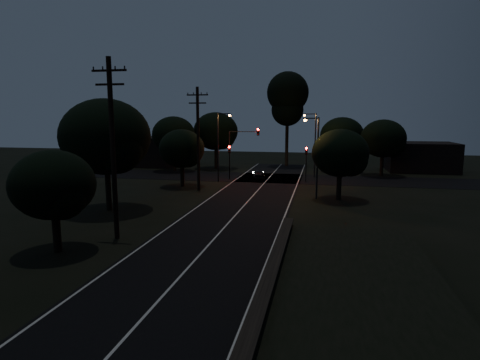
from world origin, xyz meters
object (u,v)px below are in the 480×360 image
at_px(signal_left, 229,156).
at_px(streetlight_c, 316,152).
at_px(utility_pole_mid, 113,146).
at_px(utility_pole_far, 198,137).
at_px(signal_right, 306,158).
at_px(streetlight_a, 220,142).
at_px(tall_pine, 288,98).
at_px(car, 259,174).
at_px(streetlight_b, 314,140).
at_px(signal_mast, 243,144).

height_order(signal_left, streetlight_c, streetlight_c).
relative_size(utility_pole_mid, utility_pole_far, 1.05).
relative_size(signal_right, streetlight_a, 0.51).
distance_m(utility_pole_mid, streetlight_a, 23.04).
xyz_separation_m(tall_pine, car, (-2.09, -14.34, -9.74)).
xyz_separation_m(utility_pole_mid, utility_pole_far, (0.00, 17.00, -0.25)).
relative_size(signal_right, streetlight_b, 0.51).
height_order(signal_mast, streetlight_a, streetlight_a).
height_order(signal_mast, streetlight_b, streetlight_b).
relative_size(tall_pine, signal_left, 3.50).
relative_size(streetlight_a, streetlight_c, 1.07).
relative_size(signal_left, signal_right, 1.00).
height_order(utility_pole_mid, signal_right, utility_pole_mid).
height_order(streetlight_a, streetlight_b, same).
distance_m(utility_pole_far, streetlight_a, 6.10).
bearing_deg(utility_pole_mid, streetlight_b, 68.70).
relative_size(tall_pine, signal_right, 3.50).
xyz_separation_m(utility_pole_mid, car, (4.91, 25.66, -5.14)).
relative_size(utility_pole_mid, streetlight_c, 1.47).
xyz_separation_m(utility_pole_mid, signal_right, (10.60, 24.99, -2.90)).
height_order(signal_left, streetlight_b, streetlight_b).
height_order(tall_pine, streetlight_a, tall_pine).
bearing_deg(utility_pole_mid, car, 79.18).
relative_size(streetlight_a, car, 2.28).
relative_size(utility_pole_far, signal_right, 2.56).
height_order(utility_pole_mid, streetlight_a, utility_pole_mid).
xyz_separation_m(utility_pole_far, streetlight_a, (0.69, 6.00, -0.85)).
height_order(utility_pole_far, car, utility_pole_far).
bearing_deg(signal_right, streetlight_c, -82.98).
relative_size(signal_mast, streetlight_c, 0.83).
bearing_deg(streetlight_a, signal_right, 11.34).
bearing_deg(utility_pole_mid, signal_right, 67.01).
height_order(tall_pine, signal_right, tall_pine).
height_order(signal_mast, car, signal_mast).
bearing_deg(signal_right, streetlight_b, 80.00).
xyz_separation_m(signal_left, signal_right, (9.20, 0.00, 0.00)).
relative_size(tall_pine, streetlight_c, 1.91).
bearing_deg(car, streetlight_b, -164.81).
xyz_separation_m(utility_pole_far, tall_pine, (7.00, 23.00, 4.86)).
bearing_deg(utility_pole_mid, streetlight_a, 88.27).
bearing_deg(car, utility_pole_far, 48.10).
height_order(utility_pole_mid, car, utility_pole_mid).
bearing_deg(car, signal_mast, 7.79).
xyz_separation_m(signal_left, car, (3.51, 0.67, -2.24)).
distance_m(signal_mast, car, 4.21).
xyz_separation_m(utility_pole_far, streetlight_c, (11.83, -2.00, -1.13)).
bearing_deg(signal_left, car, 10.85).
relative_size(signal_right, car, 1.17).
bearing_deg(streetlight_c, streetlight_b, 92.14).
xyz_separation_m(utility_pole_far, signal_mast, (3.09, 7.99, -1.15)).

